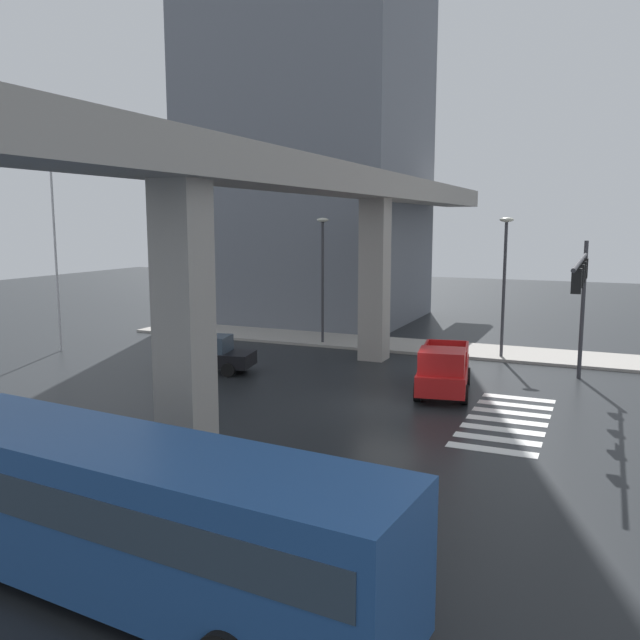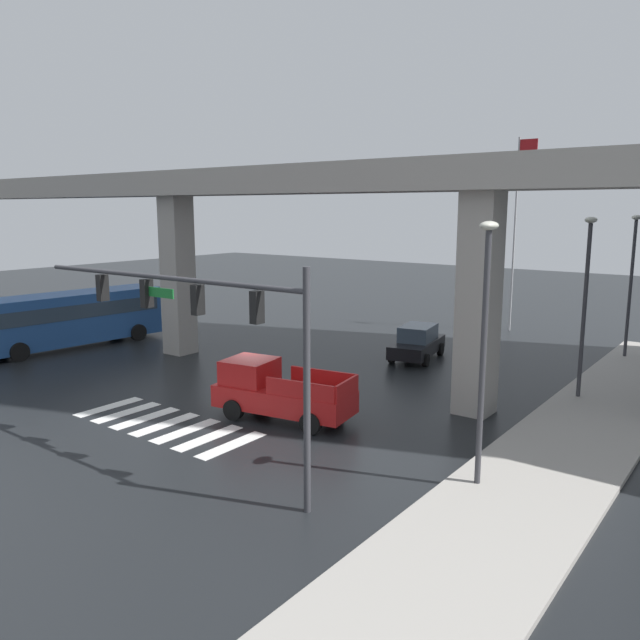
% 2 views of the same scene
% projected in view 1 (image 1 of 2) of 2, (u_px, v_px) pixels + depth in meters
% --- Properties ---
extents(ground_plane, '(120.00, 120.00, 0.00)m').
position_uv_depth(ground_plane, '(385.00, 407.00, 25.26)').
color(ground_plane, black).
extents(crosswalk_stripes, '(7.15, 2.80, 0.01)m').
position_uv_depth(crosswalk_stripes, '(507.00, 421.00, 23.47)').
color(crosswalk_stripes, silver).
rests_on(crosswalk_stripes, ground).
extents(elevated_overpass, '(58.52, 2.41, 9.37)m').
position_uv_depth(elevated_overpass, '(306.00, 193.00, 25.37)').
color(elevated_overpass, '#9E9991').
rests_on(elevated_overpass, ground).
extents(sidewalk_east, '(4.00, 36.00, 0.15)m').
position_uv_depth(sidewalk_east, '(418.00, 347.00, 37.01)').
color(sidewalk_east, '#9E9991').
rests_on(sidewalk_east, ground).
extents(pickup_truck, '(5.35, 2.72, 2.08)m').
position_uv_depth(pickup_truck, '(443.00, 371.00, 26.94)').
color(pickup_truck, red).
rests_on(pickup_truck, ground).
extents(city_bus, '(3.48, 10.98, 2.99)m').
position_uv_depth(city_bus, '(134.00, 510.00, 12.25)').
color(city_bus, '#234C8C').
rests_on(city_bus, ground).
extents(sedan_black, '(2.55, 4.55, 1.72)m').
position_uv_depth(sedan_black, '(207.00, 354.00, 31.16)').
color(sedan_black, black).
rests_on(sedan_black, ground).
extents(traffic_signal_mast, '(10.89, 0.32, 6.20)m').
position_uv_depth(traffic_signal_mast, '(581.00, 282.00, 25.92)').
color(traffic_signal_mast, '#38383D').
rests_on(traffic_signal_mast, ground).
extents(street_lamp_near_corner, '(0.44, 0.70, 7.24)m').
position_uv_depth(street_lamp_near_corner, '(505.00, 271.00, 33.40)').
color(street_lamp_near_corner, '#38383D').
rests_on(street_lamp_near_corner, ground).
extents(street_lamp_mid_block, '(0.44, 0.70, 7.24)m').
position_uv_depth(street_lamp_mid_block, '(323.00, 266.00, 37.37)').
color(street_lamp_mid_block, '#38383D').
rests_on(street_lamp_mid_block, ground).
extents(street_lamp_far_north, '(0.44, 0.70, 7.24)m').
position_uv_depth(street_lamp_far_north, '(195.00, 262.00, 40.79)').
color(street_lamp_far_north, '#38383D').
rests_on(street_lamp_far_north, ground).
extents(flagpole, '(1.16, 0.12, 11.74)m').
position_uv_depth(flagpole, '(55.00, 228.00, 35.35)').
color(flagpole, silver).
rests_on(flagpole, ground).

